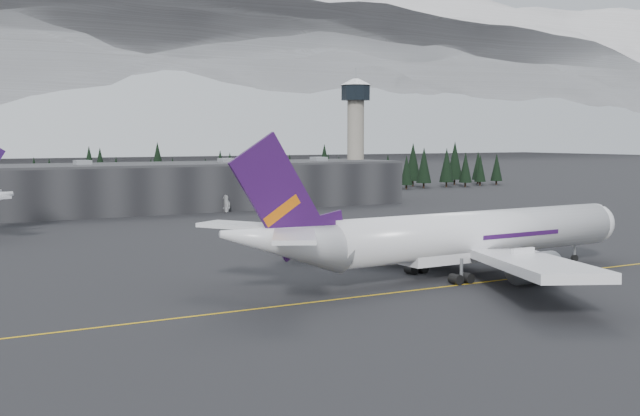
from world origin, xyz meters
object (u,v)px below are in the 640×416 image
terminal (122,188)px  gse_vehicle_b (227,209)px  control_tower (356,125)px  jet_main (446,237)px

terminal → gse_vehicle_b: 28.65m
terminal → gse_vehicle_b: (23.19, -15.89, -5.52)m
control_tower → gse_vehicle_b: size_ratio=8.27×
terminal → control_tower: control_tower is taller
control_tower → gse_vehicle_b: (-51.81, -18.89, -22.63)m
terminal → jet_main: size_ratio=2.32×
control_tower → gse_vehicle_b: bearing=-160.0°
control_tower → terminal: bearing=-177.7°
terminal → control_tower: 76.98m
jet_main → gse_vehicle_b: size_ratio=15.13×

